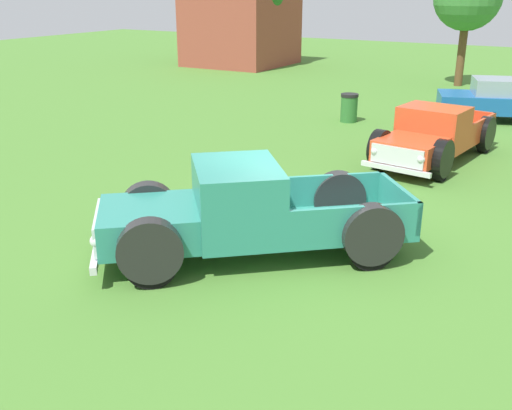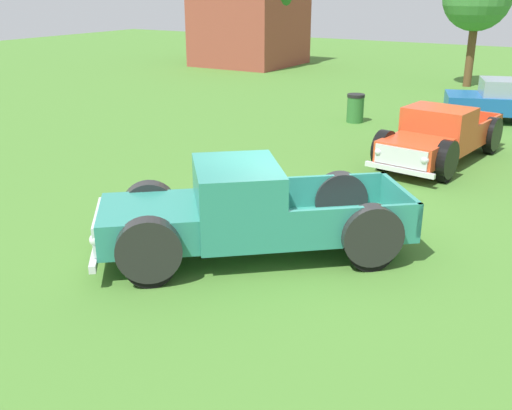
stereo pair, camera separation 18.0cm
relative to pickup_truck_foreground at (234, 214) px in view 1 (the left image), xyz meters
name	(u,v)px [view 1 (the left image)]	position (x,y,z in m)	size (l,w,h in m)	color
ground_plane	(289,237)	(0.46, 1.19, -0.77)	(80.00, 80.00, 0.00)	#477A2D
pickup_truck_foreground	(234,214)	(0.00, 0.00, 0.00)	(5.22, 4.82, 1.61)	#2D8475
pickup_truck_behind_left	(431,137)	(1.41, 7.35, -0.07)	(2.41, 4.98, 1.47)	#D14723
sedan_distant_a	(506,99)	(2.26, 13.76, -0.02)	(4.60, 3.02, 1.42)	#195699
trash_can	(349,108)	(-2.27, 10.97, -0.29)	(0.59, 0.59, 0.95)	#2D6B2D
brick_pavilion	(241,21)	(-13.47, 22.36, 1.68)	(5.13, 5.41, 4.90)	brown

